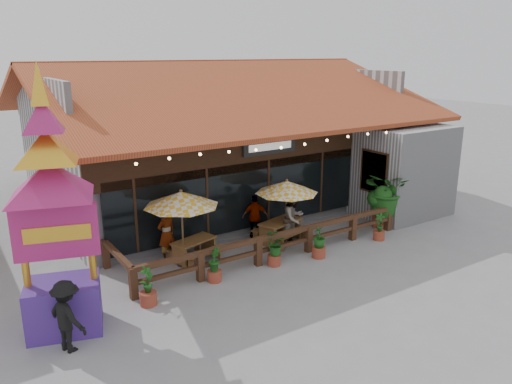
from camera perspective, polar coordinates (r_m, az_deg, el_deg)
ground at (r=17.45m, az=6.22°, el=-5.91°), size 100.00×100.00×0.00m
restaurant_building at (r=22.24m, az=-3.95°, el=4.80°), size 15.50×14.73×6.09m
patio_railing at (r=15.77m, az=0.53°, el=-5.83°), size 10.00×2.60×0.92m
umbrella_left at (r=15.17m, az=-8.54°, el=-0.83°), size 2.73×2.73×2.45m
umbrella_right at (r=16.86m, az=3.53°, el=0.54°), size 2.69×2.69×2.29m
picnic_table_left at (r=16.03m, az=-7.10°, el=-6.17°), size 1.71×1.58×0.69m
picnic_table_right at (r=17.40m, az=2.81°, el=-4.09°), size 1.89×1.73×0.76m
thai_sign_tower at (r=11.90m, az=-22.42°, el=0.58°), size 3.08×3.08×6.71m
tropical_plant at (r=19.19m, az=14.34°, el=0.19°), size 2.28×2.36×2.50m
diner_a at (r=15.98m, az=-10.18°, el=-4.71°), size 0.74×0.59×1.79m
diner_b at (r=17.06m, az=4.32°, el=-3.00°), size 1.06×0.91×1.89m
diner_c at (r=17.67m, az=-0.10°, el=-2.83°), size 0.99×0.78×1.57m
pedestrian at (r=11.98m, az=-20.79°, el=-13.13°), size 1.00×1.23×1.66m
planter_a at (r=13.53m, az=-12.27°, el=-10.75°), size 0.47×0.45×1.10m
planter_b at (r=14.54m, az=-4.80°, el=-8.48°), size 0.45×0.48×1.02m
planter_c at (r=15.50m, az=2.09°, el=-6.40°), size 0.82×0.82×1.02m
planter_d at (r=16.20m, az=7.23°, el=-5.71°), size 0.56×0.56×1.08m
planter_e at (r=18.11m, az=13.91°, el=-4.09°), size 0.40×0.42×0.98m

